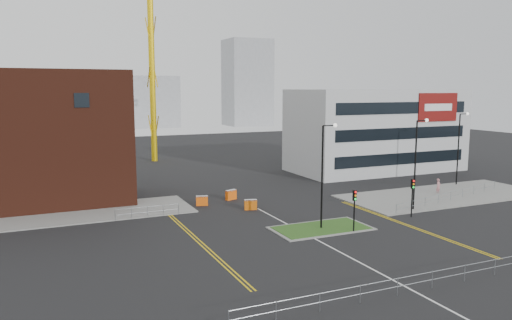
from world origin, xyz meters
The scene contains 28 objects.
ground centered at (0.00, 0.00, 0.00)m, with size 200.00×200.00×0.00m, color black.
pavement_left centered at (-20.00, 22.00, 0.06)m, with size 28.00×8.00×0.12m, color slate.
pavement_right centered at (22.00, 14.00, 0.06)m, with size 24.00×10.00×0.12m, color slate.
island_kerb centered at (2.00, 8.00, 0.04)m, with size 8.60×4.60×0.08m, color slate.
grass_island centered at (2.00, 8.00, 0.06)m, with size 8.00×4.00×0.12m, color #2C541C.
brick_building centered at (-22.97, 28.00, 6.85)m, with size 24.20×10.07×14.24m.
office_block centered at (26.01, 31.97, 6.00)m, with size 25.00×12.20×12.00m.
tower_crane centered at (3.59, 53.43, 26.24)m, with size 51.30×15.28×38.02m.
streetlamp_island centered at (2.22, 8.00, 5.41)m, with size 1.46×0.36×9.18m.
streetlamp_right_near centered at (14.22, 10.00, 5.41)m, with size 1.46×0.36×9.18m.
streetlamp_right_far centered at (28.22, 18.00, 5.41)m, with size 1.46×0.36×9.18m.
traffic_light_island centered at (4.00, 5.98, 2.57)m, with size 0.28×0.33×3.65m.
traffic_light_right centered at (12.00, 7.98, 2.57)m, with size 0.28×0.33×3.65m.
railing_front centered at (0.00, -6.00, 0.78)m, with size 24.05×0.05×1.10m.
railing_left centered at (-11.00, 18.00, 0.74)m, with size 6.05×0.05×1.10m.
railing_right centered at (20.50, 11.50, 0.78)m, with size 19.05×5.05×1.10m.
centre_line centered at (0.00, 2.00, 0.01)m, with size 0.15×30.00×0.01m, color silver.
yellow_left_a centered at (-9.00, 10.00, 0.01)m, with size 0.12×24.00×0.01m, color gold.
yellow_left_b centered at (-8.70, 10.00, 0.01)m, with size 0.12×24.00×0.01m, color gold.
yellow_right_a centered at (9.50, 6.00, 0.01)m, with size 0.12×20.00×0.01m, color gold.
yellow_right_b centered at (9.80, 6.00, 0.01)m, with size 0.12×20.00×0.01m, color gold.
skyline_b centered at (10.00, 130.00, 8.00)m, with size 24.00×12.00×16.00m, color gray.
skyline_c centered at (45.00, 125.00, 14.00)m, with size 14.00×12.00×28.00m, color gray.
skyline_d centered at (-8.00, 140.00, 6.00)m, with size 30.00×12.00×12.00m, color gray.
pedestrian centered at (22.02, 14.91, 0.90)m, with size 0.66×0.43×1.81m, color #BC797D.
barrier_left centered at (-4.77, 20.61, 0.56)m, with size 1.29×0.75×1.03m.
barrier_mid centered at (-0.87, 16.84, 0.57)m, with size 1.32×0.75×1.06m.
barrier_right centered at (-1.00, 21.94, 0.60)m, with size 1.38×0.87×1.10m.
Camera 1 is at (-20.41, -28.18, 12.12)m, focal length 35.00 mm.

